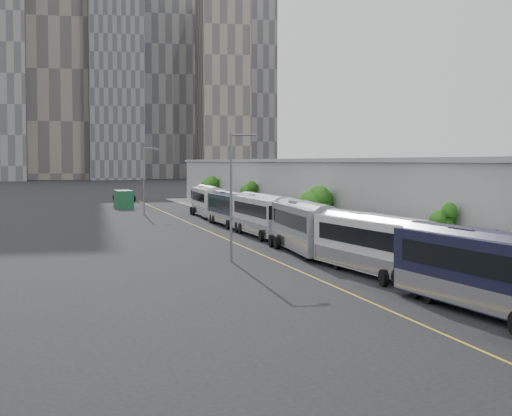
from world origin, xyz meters
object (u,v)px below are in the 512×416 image
object	(u,v)px
bus_2	(375,250)
bus_4	(263,219)
street_lamp_near	(234,188)
shipping_container	(124,199)
bus_1	(488,279)
street_lamp_far	(145,176)
bus_3	(306,232)
suv	(125,197)
bus_6	(208,204)
bus_5	(231,212)

from	to	relation	value
bus_2	bus_4	distance (m)	27.52
street_lamp_near	shipping_container	size ratio (longest dim) A/B	1.54
bus_1	street_lamp_near	size ratio (longest dim) A/B	1.49
bus_2	bus_4	world-z (taller)	bus_4
street_lamp_far	bus_3	bearing A→B (deg)	-82.55
bus_1	bus_4	xyz separation A→B (m)	(-0.15, 41.18, 0.03)
street_lamp_near	street_lamp_far	size ratio (longest dim) A/B	1.02
bus_4	street_lamp_near	bearing A→B (deg)	-111.15
bus_3	suv	bearing A→B (deg)	97.96
street_lamp_near	street_lamp_far	xyz separation A→B (m)	(-0.18, 53.65, -0.08)
street_lamp_far	shipping_container	distance (m)	16.25
bus_2	suv	bearing A→B (deg)	87.76
suv	street_lamp_near	bearing A→B (deg)	-104.54
suv	bus_3	bearing A→B (deg)	-100.39
bus_4	street_lamp_near	world-z (taller)	street_lamp_near
bus_2	suv	xyz separation A→B (m)	(-6.44, 100.32, -0.76)
bus_6	street_lamp_far	bearing A→B (deg)	140.04
bus_2	street_lamp_far	bearing A→B (deg)	90.41
bus_2	bus_4	size ratio (longest dim) A/B	0.97
bus_6	shipping_container	distance (m)	23.86
bus_1	suv	bearing A→B (deg)	87.90
shipping_container	bus_5	bearing A→B (deg)	-80.00
bus_1	bus_6	size ratio (longest dim) A/B	1.00
street_lamp_far	bus_2	bearing A→B (deg)	-83.67
bus_2	bus_6	world-z (taller)	bus_6
bus_1	bus_6	distance (m)	69.97
bus_6	bus_3	bearing A→B (deg)	-88.24
bus_4	street_lamp_near	distance (m)	19.85
bus_5	suv	world-z (taller)	bus_5
bus_5	shipping_container	bearing A→B (deg)	100.99
suv	bus_2	bearing A→B (deg)	-100.65
shipping_container	suv	distance (m)	21.86
shipping_container	bus_2	bearing A→B (deg)	-86.15
bus_6	suv	distance (m)	44.51
bus_3	street_lamp_near	size ratio (longest dim) A/B	1.52
bus_2	bus_4	bearing A→B (deg)	84.26
bus_5	bus_6	distance (m)	15.38
bus_5	bus_6	xyz separation A→B (m)	(0.40, 15.37, 0.10)
bus_3	street_lamp_near	world-z (taller)	street_lamp_near
bus_3	bus_6	size ratio (longest dim) A/B	1.02
bus_6	shipping_container	xyz separation A→B (m)	(-8.60, 22.25, -0.30)
bus_3	bus_4	distance (m)	14.61
shipping_container	street_lamp_near	bearing A→B (deg)	-90.92
bus_3	shipping_container	world-z (taller)	bus_3
bus_2	shipping_container	bearing A→B (deg)	90.23
bus_2	street_lamp_near	size ratio (longest dim) A/B	1.45
bus_1	bus_5	bearing A→B (deg)	84.97
bus_4	bus_5	world-z (taller)	bus_4
bus_5	shipping_container	size ratio (longest dim) A/B	2.16
bus_6	street_lamp_near	bearing A→B (deg)	-95.84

